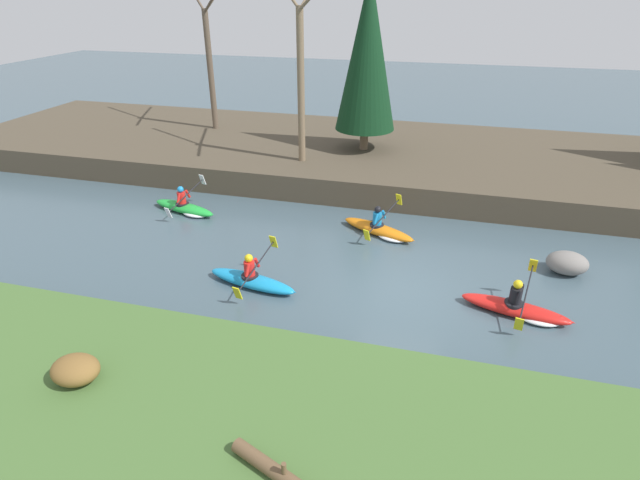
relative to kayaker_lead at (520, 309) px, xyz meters
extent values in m
plane|color=#425660|center=(-3.07, 0.26, -0.20)|extent=(90.00, 90.00, 0.00)
cube|color=#476B33|center=(-3.07, -5.93, 0.17)|extent=(44.00, 5.85, 0.75)
cube|color=#4C4233|center=(-3.07, 10.42, 0.32)|extent=(44.00, 9.71, 1.03)
cylinder|color=brown|center=(-5.87, 9.81, 1.29)|extent=(0.36, 0.36, 0.91)
cone|color=#0F3319|center=(-5.87, 9.81, 4.86)|extent=(2.54, 2.54, 6.23)
cylinder|color=brown|center=(-13.73, 11.40, 3.59)|extent=(0.28, 0.28, 5.50)
cylinder|color=#7A664C|center=(-8.05, 7.61, 3.74)|extent=(0.28, 0.28, 5.82)
ellipsoid|color=brown|center=(-8.65, -5.53, 0.80)|extent=(0.95, 0.79, 0.51)
ellipsoid|color=red|center=(-0.11, 0.02, -0.03)|extent=(2.77, 1.15, 0.34)
cone|color=red|center=(1.10, -0.23, -0.01)|extent=(0.38, 0.27, 0.20)
cylinder|color=black|center=(-0.16, 0.03, 0.12)|extent=(0.57, 0.57, 0.08)
cylinder|color=black|center=(-0.16, 0.03, 0.37)|extent=(0.36, 0.36, 0.42)
sphere|color=yellow|center=(-0.16, 0.03, 0.69)|extent=(0.27, 0.27, 0.23)
cylinder|color=black|center=(-0.02, 0.25, 0.45)|extent=(0.13, 0.24, 0.35)
cylinder|color=black|center=(-0.12, -0.22, 0.45)|extent=(0.13, 0.24, 0.35)
cylinder|color=black|center=(0.06, -0.01, 0.49)|extent=(0.43, 1.88, 0.65)
cube|color=yellow|center=(0.26, 0.92, 0.80)|extent=(0.23, 0.20, 0.41)
cube|color=yellow|center=(-0.14, -0.94, 0.18)|extent=(0.23, 0.20, 0.41)
ellipsoid|color=white|center=(0.42, -0.09, -0.11)|extent=(1.22, 0.91, 0.18)
ellipsoid|color=orange|center=(-4.22, 3.70, -0.03)|extent=(2.71, 1.65, 0.34)
cone|color=orange|center=(-3.09, 3.19, -0.01)|extent=(0.40, 0.33, 0.20)
cylinder|color=black|center=(-4.27, 3.72, 0.12)|extent=(0.63, 0.63, 0.08)
cylinder|color=#1984CC|center=(-4.27, 3.72, 0.37)|extent=(0.40, 0.40, 0.42)
sphere|color=black|center=(-4.27, 3.72, 0.69)|extent=(0.30, 0.30, 0.23)
cylinder|color=#1984CC|center=(-4.08, 3.89, 0.45)|extent=(0.17, 0.24, 0.35)
cylinder|color=#1984CC|center=(-4.27, 3.46, 0.45)|extent=(0.17, 0.24, 0.35)
cylinder|color=black|center=(-4.06, 3.62, 0.49)|extent=(0.81, 1.76, 0.65)
cube|color=yellow|center=(-3.67, 4.49, 0.80)|extent=(0.25, 0.23, 0.41)
cube|color=yellow|center=(-4.44, 2.75, 0.18)|extent=(0.25, 0.23, 0.41)
ellipsoid|color=white|center=(-3.72, 3.47, -0.11)|extent=(1.29, 1.09, 0.18)
ellipsoid|color=#1993D6|center=(-7.12, -0.45, -0.03)|extent=(2.76, 1.10, 0.34)
cone|color=#1993D6|center=(-5.90, -0.69, -0.01)|extent=(0.38, 0.26, 0.20)
cylinder|color=black|center=(-7.17, -0.44, 0.12)|extent=(0.56, 0.56, 0.08)
cylinder|color=red|center=(-7.17, -0.44, 0.37)|extent=(0.35, 0.35, 0.42)
sphere|color=yellow|center=(-7.17, -0.44, 0.69)|extent=(0.27, 0.27, 0.23)
cylinder|color=red|center=(-7.02, -0.23, 0.45)|extent=(0.13, 0.24, 0.35)
cylinder|color=red|center=(-7.12, -0.70, 0.45)|extent=(0.13, 0.24, 0.35)
cylinder|color=black|center=(-6.94, -0.49, 0.49)|extent=(0.40, 1.89, 0.65)
cube|color=yellow|center=(-6.76, 0.45, 0.80)|extent=(0.23, 0.19, 0.41)
cube|color=yellow|center=(-7.12, -1.42, 0.18)|extent=(0.23, 0.19, 0.41)
ellipsoid|color=green|center=(-11.45, 3.66, -0.03)|extent=(2.76, 1.24, 0.34)
cone|color=green|center=(-10.24, 3.35, -0.01)|extent=(0.39, 0.28, 0.20)
cylinder|color=black|center=(-11.50, 3.67, 0.12)|extent=(0.58, 0.58, 0.08)
cylinder|color=red|center=(-11.50, 3.67, 0.37)|extent=(0.36, 0.36, 0.42)
sphere|color=#1E89D1|center=(-11.50, 3.67, 0.69)|extent=(0.28, 0.28, 0.23)
cylinder|color=red|center=(-11.34, 3.88, 0.45)|extent=(0.14, 0.24, 0.35)
cylinder|color=red|center=(-11.46, 3.41, 0.45)|extent=(0.14, 0.24, 0.35)
cylinder|color=black|center=(-11.27, 3.61, 0.49)|extent=(0.50, 1.86, 0.65)
cube|color=white|center=(-11.04, 4.54, 0.80)|extent=(0.23, 0.20, 0.41)
cube|color=white|center=(-11.51, 2.69, 0.18)|extent=(0.23, 0.20, 0.41)
ellipsoid|color=white|center=(-10.91, 3.52, -0.11)|extent=(1.24, 0.95, 0.18)
ellipsoid|color=gray|center=(1.50, 2.58, 0.13)|extent=(1.17, 0.91, 0.66)
cylinder|color=brown|center=(-4.26, -6.56, 0.67)|extent=(1.63, 0.85, 0.24)
cylinder|color=brown|center=(-4.07, -6.63, 0.89)|extent=(0.08, 0.08, 0.20)
camera|label=1|loc=(-2.25, -11.40, 7.39)|focal=28.00mm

